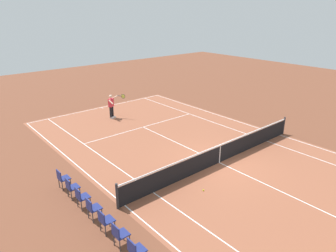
{
  "coord_description": "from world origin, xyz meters",
  "views": [
    {
      "loc": [
        -8.75,
        10.68,
        7.1
      ],
      "look_at": [
        3.71,
        0.18,
        0.9
      ],
      "focal_mm": 32.98,
      "sensor_mm": 36.0,
      "label": 1
    }
  ],
  "objects": [
    {
      "name": "court_line_markings",
      "position": [
        0.0,
        0.0,
        0.0
      ],
      "size": [
        23.85,
        11.05,
        0.01
      ],
      "color": "white",
      "rests_on": "ground_plane"
    },
    {
      "name": "spectator_chair_6",
      "position": [
        2.69,
        6.82,
        0.52
      ],
      "size": [
        0.44,
        0.44,
        0.88
      ],
      "color": "#38383D",
      "rests_on": "ground_plane"
    },
    {
      "name": "tennis_net",
      "position": [
        0.0,
        0.0,
        0.49
      ],
      "size": [
        0.1,
        11.7,
        1.08
      ],
      "color": "#2D2D33",
      "rests_on": "ground_plane"
    },
    {
      "name": "tennis_player_near",
      "position": [
        9.24,
        0.58,
        0.93
      ],
      "size": [
        0.86,
        1.0,
        1.7
      ],
      "color": "black",
      "rests_on": "ground_plane"
    },
    {
      "name": "court_slab",
      "position": [
        0.0,
        0.0,
        0.0
      ],
      "size": [
        24.2,
        11.4,
        0.0
      ],
      "primitive_type": "cube",
      "color": "#935138",
      "rests_on": "ground_plane"
    },
    {
      "name": "ground_plane",
      "position": [
        0.0,
        0.0,
        0.0
      ],
      "size": [
        60.0,
        60.0,
        0.0
      ],
      "primitive_type": "plane",
      "color": "brown"
    },
    {
      "name": "spectator_chair_3",
      "position": [
        0.0,
        6.82,
        0.52
      ],
      "size": [
        0.44,
        0.44,
        0.88
      ],
      "color": "#38383D",
      "rests_on": "ground_plane"
    },
    {
      "name": "spectator_chair_0",
      "position": [
        -2.68,
        6.82,
        0.52
      ],
      "size": [
        0.44,
        0.44,
        0.88
      ],
      "color": "#38383D",
      "rests_on": "ground_plane"
    },
    {
      "name": "spectator_chair_5",
      "position": [
        1.79,
        6.82,
        0.52
      ],
      "size": [
        0.44,
        0.44,
        0.88
      ],
      "color": "#38383D",
      "rests_on": "ground_plane"
    },
    {
      "name": "tennis_ball",
      "position": [
        -1.26,
        2.44,
        0.03
      ],
      "size": [
        0.07,
        0.07,
        0.07
      ],
      "primitive_type": "sphere",
      "color": "#CCE01E",
      "rests_on": "ground_plane"
    },
    {
      "name": "spectator_chair_1",
      "position": [
        -1.79,
        6.82,
        0.52
      ],
      "size": [
        0.44,
        0.44,
        0.88
      ],
      "color": "#38383D",
      "rests_on": "ground_plane"
    },
    {
      "name": "spectator_chair_2",
      "position": [
        -0.89,
        6.82,
        0.52
      ],
      "size": [
        0.44,
        0.44,
        0.88
      ],
      "color": "#38383D",
      "rests_on": "ground_plane"
    },
    {
      "name": "spectator_chair_4",
      "position": [
        0.9,
        6.82,
        0.52
      ],
      "size": [
        0.44,
        0.44,
        0.88
      ],
      "color": "#38383D",
      "rests_on": "ground_plane"
    }
  ]
}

